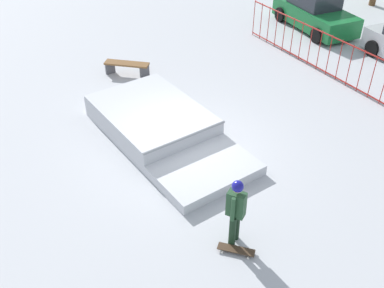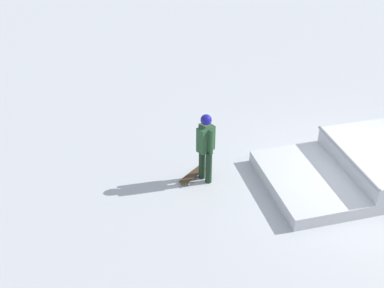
{
  "view_description": "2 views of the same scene",
  "coord_description": "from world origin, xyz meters",
  "px_view_note": "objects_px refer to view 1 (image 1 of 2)",
  "views": [
    {
      "loc": [
        8.13,
        -5.74,
        7.45
      ],
      "look_at": [
        0.88,
        -0.4,
        0.9
      ],
      "focal_mm": 41.51,
      "sensor_mm": 36.0,
      "label": 1
    },
    {
      "loc": [
        6.06,
        7.48,
        6.77
      ],
      "look_at": [
        3.64,
        -1.15,
        1.0
      ],
      "focal_mm": 45.12,
      "sensor_mm": 36.0,
      "label": 2
    }
  ],
  "objects_px": {
    "skate_ramp": "(160,126)",
    "park_bench": "(127,66)",
    "parked_car_green": "(315,12)",
    "skater": "(236,208)",
    "skateboard": "(236,250)"
  },
  "relations": [
    {
      "from": "skate_ramp",
      "to": "skater",
      "type": "bearing_deg",
      "value": -10.91
    },
    {
      "from": "skate_ramp",
      "to": "skateboard",
      "type": "xyz_separation_m",
      "value": [
        4.62,
        -1.08,
        -0.24
      ]
    },
    {
      "from": "parked_car_green",
      "to": "skate_ramp",
      "type": "bearing_deg",
      "value": -61.15
    },
    {
      "from": "park_bench",
      "to": "skater",
      "type": "bearing_deg",
      "value": -14.03
    },
    {
      "from": "skater",
      "to": "skate_ramp",
      "type": "bearing_deg",
      "value": 141.18
    },
    {
      "from": "skate_ramp",
      "to": "parked_car_green",
      "type": "xyz_separation_m",
      "value": [
        -3.03,
        10.04,
        0.41
      ]
    },
    {
      "from": "skateboard",
      "to": "skate_ramp",
      "type": "bearing_deg",
      "value": 129.38
    },
    {
      "from": "park_bench",
      "to": "parked_car_green",
      "type": "bearing_deg",
      "value": 84.18
    },
    {
      "from": "skateboard",
      "to": "park_bench",
      "type": "relative_size",
      "value": 0.52
    },
    {
      "from": "park_bench",
      "to": "parked_car_green",
      "type": "relative_size",
      "value": 0.33
    },
    {
      "from": "skate_ramp",
      "to": "skateboard",
      "type": "relative_size",
      "value": 7.2
    },
    {
      "from": "skate_ramp",
      "to": "park_bench",
      "type": "bearing_deg",
      "value": 164.92
    },
    {
      "from": "skater",
      "to": "parked_car_green",
      "type": "xyz_separation_m",
      "value": [
        -7.39,
        10.97,
        -0.28
      ]
    },
    {
      "from": "skater",
      "to": "park_bench",
      "type": "bearing_deg",
      "value": 139.18
    },
    {
      "from": "parked_car_green",
      "to": "skater",
      "type": "bearing_deg",
      "value": -43.98
    }
  ]
}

